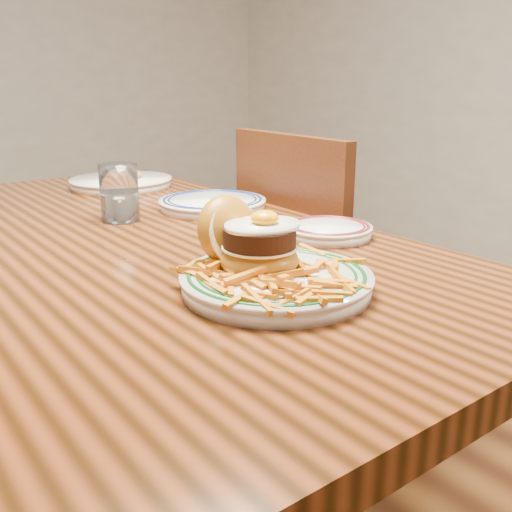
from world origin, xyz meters
TOP-DOWN VIEW (x-y plane):
  - table at (0.00, 0.00)m, footprint 0.85×1.60m
  - chair_right at (0.55, 0.00)m, footprint 0.45×0.45m
  - main_plate at (0.02, -0.42)m, footprint 0.29×0.30m
  - side_plate at (0.31, -0.26)m, footprint 0.18×0.18m
  - rear_plate at (0.26, 0.10)m, footprint 0.26×0.26m
  - water_glass at (0.03, 0.12)m, footprint 0.09×0.09m
  - far_plate at (0.21, 0.51)m, footprint 0.30×0.30m

SIDE VIEW (x-z plane):
  - chair_right at x=0.55m, z-range 0.03..0.96m
  - table at x=0.00m, z-range 0.29..1.04m
  - side_plate at x=0.31m, z-range 0.75..0.78m
  - rear_plate at x=0.26m, z-range 0.75..0.78m
  - far_plate at x=0.21m, z-range 0.74..0.79m
  - main_plate at x=0.02m, z-range 0.72..0.86m
  - water_glass at x=0.03m, z-range 0.74..0.87m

